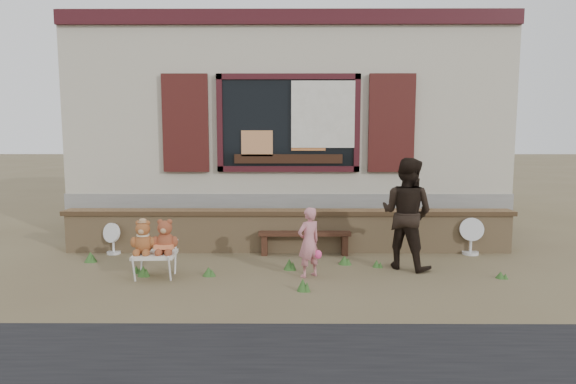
{
  "coord_description": "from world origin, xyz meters",
  "views": [
    {
      "loc": [
        0.04,
        -6.53,
        1.85
      ],
      "look_at": [
        0.0,
        0.6,
        1.0
      ],
      "focal_mm": 30.0,
      "sensor_mm": 36.0,
      "label": 1
    }
  ],
  "objects_px": {
    "bench": "(305,237)",
    "teddy_bear_right": "(165,236)",
    "adult": "(407,213)",
    "teddy_bear_left": "(143,237)",
    "folding_chair": "(155,255)",
    "child": "(309,242)"
  },
  "relations": [
    {
      "from": "bench",
      "to": "teddy_bear_right",
      "type": "height_order",
      "value": "teddy_bear_right"
    },
    {
      "from": "folding_chair",
      "to": "teddy_bear_left",
      "type": "bearing_deg",
      "value": -180.0
    },
    {
      "from": "bench",
      "to": "adult",
      "type": "bearing_deg",
      "value": -28.83
    },
    {
      "from": "child",
      "to": "adult",
      "type": "bearing_deg",
      "value": 163.54
    },
    {
      "from": "bench",
      "to": "teddy_bear_right",
      "type": "xyz_separation_m",
      "value": [
        -1.84,
        -1.23,
        0.29
      ]
    },
    {
      "from": "bench",
      "to": "adult",
      "type": "relative_size",
      "value": 0.92
    },
    {
      "from": "bench",
      "to": "folding_chair",
      "type": "height_order",
      "value": "bench"
    },
    {
      "from": "folding_chair",
      "to": "teddy_bear_right",
      "type": "distance_m",
      "value": 0.29
    },
    {
      "from": "teddy_bear_left",
      "to": "adult",
      "type": "bearing_deg",
      "value": 4.1
    },
    {
      "from": "bench",
      "to": "teddy_bear_right",
      "type": "relative_size",
      "value": 3.11
    },
    {
      "from": "child",
      "to": "adult",
      "type": "height_order",
      "value": "adult"
    },
    {
      "from": "folding_chair",
      "to": "teddy_bear_left",
      "type": "xyz_separation_m",
      "value": [
        -0.14,
        -0.01,
        0.25
      ]
    },
    {
      "from": "teddy_bear_left",
      "to": "adult",
      "type": "height_order",
      "value": "adult"
    },
    {
      "from": "bench",
      "to": "teddy_bear_left",
      "type": "relative_size",
      "value": 3.21
    },
    {
      "from": "bench",
      "to": "adult",
      "type": "xyz_separation_m",
      "value": [
        1.39,
        -0.76,
        0.5
      ]
    },
    {
      "from": "teddy_bear_right",
      "to": "child",
      "type": "bearing_deg",
      "value": -2.63
    },
    {
      "from": "bench",
      "to": "teddy_bear_right",
      "type": "distance_m",
      "value": 2.23
    },
    {
      "from": "child",
      "to": "adult",
      "type": "distance_m",
      "value": 1.47
    },
    {
      "from": "bench",
      "to": "teddy_bear_left",
      "type": "xyz_separation_m",
      "value": [
        -2.12,
        -1.25,
        0.28
      ]
    },
    {
      "from": "bench",
      "to": "folding_chair",
      "type": "xyz_separation_m",
      "value": [
        -1.98,
        -1.24,
        0.03
      ]
    },
    {
      "from": "folding_chair",
      "to": "teddy_bear_left",
      "type": "distance_m",
      "value": 0.29
    },
    {
      "from": "bench",
      "to": "teddy_bear_left",
      "type": "bearing_deg",
      "value": -149.44
    }
  ]
}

